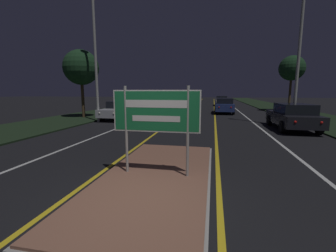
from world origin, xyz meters
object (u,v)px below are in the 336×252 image
object	(u,v)px
streetlight_left_near	(93,15)
car_approaching_0	(121,110)
streetlight_right_near	(302,20)
car_receding_2	(221,101)
highway_sign	(156,114)
car_receding_0	(292,116)
car_receding_1	(224,105)

from	to	relation	value
streetlight_left_near	car_approaching_0	world-z (taller)	streetlight_left_near
streetlight_right_near	car_receding_2	distance (m)	21.51
highway_sign	car_receding_0	distance (m)	10.51
highway_sign	car_approaching_0	distance (m)	12.93
highway_sign	streetlight_right_near	xyz separation A→B (m)	(6.35, 9.96, 4.70)
streetlight_left_near	streetlight_right_near	distance (m)	13.06
highway_sign	streetlight_left_near	size ratio (longest dim) A/B	0.21
streetlight_left_near	car_receding_2	xyz separation A→B (m)	(9.25, 21.08, -6.47)
car_receding_1	streetlight_right_near	bearing A→B (deg)	-63.50
car_receding_1	car_approaching_0	size ratio (longest dim) A/B	0.88
highway_sign	car_receding_1	distance (m)	17.98
streetlight_left_near	car_receding_2	world-z (taller)	streetlight_left_near
highway_sign	car_receding_0	bearing A→B (deg)	55.88
highway_sign	car_receding_2	world-z (taller)	highway_sign
car_receding_0	car_receding_2	size ratio (longest dim) A/B	1.01
streetlight_right_near	car_receding_1	size ratio (longest dim) A/B	2.44
streetlight_right_near	car_receding_2	bearing A→B (deg)	100.43
car_receding_1	car_approaching_0	bearing A→B (deg)	-142.86
streetlight_right_near	car_receding_2	world-z (taller)	streetlight_right_near
streetlight_left_near	streetlight_right_near	world-z (taller)	streetlight_left_near
car_approaching_0	car_receding_2	bearing A→B (deg)	65.88
highway_sign	streetlight_right_near	bearing A→B (deg)	57.46
car_receding_1	highway_sign	bearing A→B (deg)	-97.84
streetlight_left_near	car_approaching_0	size ratio (longest dim) A/B	2.22
highway_sign	car_receding_1	world-z (taller)	highway_sign
car_receding_2	highway_sign	bearing A→B (deg)	-94.88
car_receding_0	car_receding_1	world-z (taller)	car_receding_1
highway_sign	car_receding_2	size ratio (longest dim) A/B	0.48
streetlight_right_near	car_receding_0	size ratio (longest dim) A/B	2.21
car_receding_1	car_receding_2	world-z (taller)	car_receding_1
car_receding_0	car_approaching_0	xyz separation A→B (m)	(-11.75, 2.82, -0.04)
car_receding_0	car_receding_1	bearing A→B (deg)	110.61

